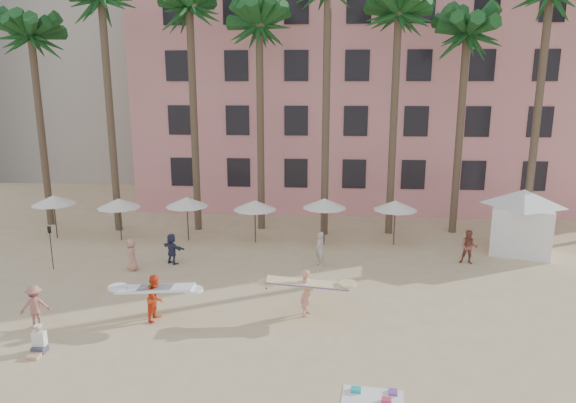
# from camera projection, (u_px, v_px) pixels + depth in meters

# --- Properties ---
(ground) EXTENTS (120.00, 120.00, 0.00)m
(ground) POSITION_uv_depth(u_px,v_px,m) (236.00, 352.00, 17.77)
(ground) COLOR #D1B789
(ground) RESTS_ON ground
(pink_hotel) EXTENTS (35.00, 14.00, 16.00)m
(pink_hotel) POSITION_uv_depth(u_px,v_px,m) (376.00, 97.00, 40.73)
(pink_hotel) COLOR pink
(pink_hotel) RESTS_ON ground
(palm_row) EXTENTS (44.40, 5.40, 16.30)m
(palm_row) POSITION_uv_depth(u_px,v_px,m) (284.00, 14.00, 29.37)
(palm_row) COLOR brown
(palm_row) RESTS_ON ground
(umbrella_row) EXTENTS (22.50, 2.70, 2.73)m
(umbrella_row) POSITION_uv_depth(u_px,v_px,m) (220.00, 203.00, 29.60)
(umbrella_row) COLOR #332B23
(umbrella_row) RESTS_ON ground
(cabana) EXTENTS (5.68, 5.68, 3.50)m
(cabana) POSITION_uv_depth(u_px,v_px,m) (522.00, 215.00, 27.93)
(cabana) COLOR white
(cabana) RESTS_ON ground
(beach_towel) EXTENTS (1.90, 1.20, 0.14)m
(beach_towel) POSITION_uv_depth(u_px,v_px,m) (374.00, 396.00, 15.23)
(beach_towel) COLOR white
(beach_towel) RESTS_ON ground
(carrier_yellow) EXTENTS (3.26, 0.90, 1.93)m
(carrier_yellow) POSITION_uv_depth(u_px,v_px,m) (307.00, 290.00, 20.39)
(carrier_yellow) COLOR tan
(carrier_yellow) RESTS_ON ground
(carrier_white) EXTENTS (3.04, 0.99, 1.84)m
(carrier_white) POSITION_uv_depth(u_px,v_px,m) (156.00, 296.00, 20.04)
(carrier_white) COLOR #EB4318
(carrier_white) RESTS_ON ground
(beachgoers) EXTENTS (19.47, 9.27, 1.79)m
(beachgoers) POSITION_uv_depth(u_px,v_px,m) (231.00, 261.00, 24.39)
(beachgoers) COLOR brown
(beachgoers) RESTS_ON ground
(paddle) EXTENTS (0.18, 0.04, 2.23)m
(paddle) POSITION_uv_depth(u_px,v_px,m) (51.00, 242.00, 25.38)
(paddle) COLOR black
(paddle) RESTS_ON ground
(seated_man) EXTENTS (0.44, 0.77, 1.00)m
(seated_man) POSITION_uv_depth(u_px,v_px,m) (39.00, 343.00, 17.67)
(seated_man) COLOR #3F3F4C
(seated_man) RESTS_ON ground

